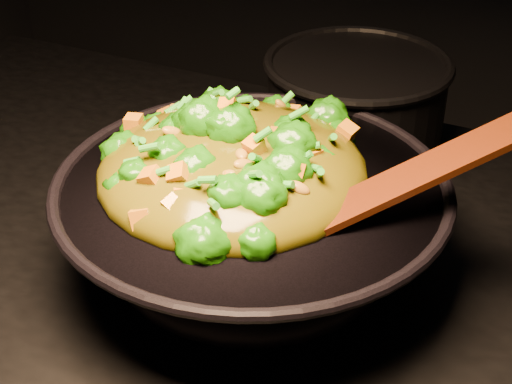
% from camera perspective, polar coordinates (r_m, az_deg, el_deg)
% --- Properties ---
extents(wok, '(0.48, 0.48, 0.11)m').
position_cam_1_polar(wok, '(0.82, -0.30, -2.69)').
color(wok, black).
rests_on(wok, stovetop).
extents(stir_fry, '(0.35, 0.35, 0.10)m').
position_cam_1_polar(stir_fry, '(0.78, -1.76, 4.17)').
color(stir_fry, '#1F6E07').
rests_on(stir_fry, wok).
extents(spatula, '(0.23, 0.19, 0.11)m').
position_cam_1_polar(spatula, '(0.74, 12.47, 1.62)').
color(spatula, '#361907').
rests_on(spatula, wok).
extents(back_pot, '(0.24, 0.24, 0.13)m').
position_cam_1_polar(back_pot, '(1.05, 7.22, 6.24)').
color(back_pot, black).
rests_on(back_pot, stovetop).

